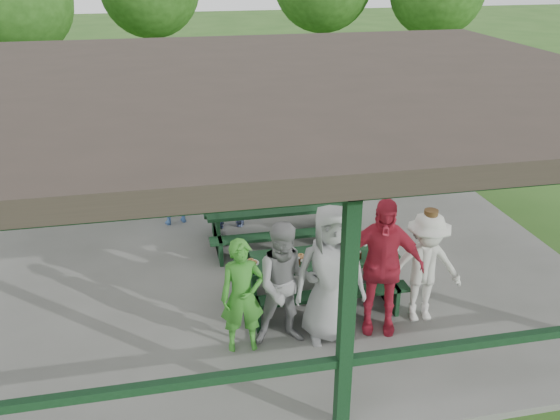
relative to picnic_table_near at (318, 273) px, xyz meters
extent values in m
plane|color=#2B551A|center=(-0.42, 1.20, -0.57)|extent=(90.00, 90.00, 0.00)
cube|color=slate|center=(-0.42, 1.20, -0.52)|extent=(10.00, 8.00, 0.10)
cube|color=black|center=(-0.42, -2.60, 1.03)|extent=(0.15, 0.15, 3.00)
cube|color=black|center=(-5.22, 5.00, 1.03)|extent=(0.15, 0.15, 3.00)
cube|color=black|center=(-0.42, 5.00, 1.03)|extent=(0.15, 0.15, 3.00)
cube|color=black|center=(4.38, 5.00, 1.03)|extent=(0.15, 0.15, 3.00)
cube|color=black|center=(-2.82, -2.60, 0.43)|extent=(4.65, 0.10, 0.10)
cube|color=black|center=(1.98, -2.60, 0.43)|extent=(4.65, 0.10, 0.10)
cube|color=black|center=(-2.82, 5.00, 0.43)|extent=(4.65, 0.10, 0.10)
cube|color=black|center=(1.98, 5.00, 0.43)|extent=(4.65, 0.10, 0.10)
cube|color=black|center=(-0.42, -2.60, 2.43)|extent=(9.80, 0.15, 0.20)
cube|color=black|center=(-0.42, 5.00, 2.43)|extent=(9.80, 0.15, 0.20)
cube|color=#302922|center=(-0.42, 1.20, 2.65)|extent=(10.60, 8.60, 0.24)
cube|color=black|center=(0.00, 0.00, 0.25)|extent=(2.41, 0.75, 0.06)
cube|color=black|center=(0.00, -0.56, -0.04)|extent=(2.41, 0.28, 0.05)
cube|color=black|center=(0.00, 0.55, -0.04)|extent=(2.41, 0.28, 0.05)
cube|color=black|center=(-1.03, 0.00, -0.09)|extent=(0.06, 0.70, 0.75)
cube|color=black|center=(1.03, 0.00, -0.09)|extent=(0.06, 0.70, 0.75)
cube|color=black|center=(-1.03, 0.00, -0.24)|extent=(0.06, 1.39, 0.45)
cube|color=black|center=(1.03, 0.00, -0.24)|extent=(0.06, 1.39, 0.45)
cube|color=black|center=(-0.19, 2.00, 0.25)|extent=(2.62, 0.75, 0.06)
cube|color=black|center=(-0.19, 1.44, -0.04)|extent=(2.62, 0.28, 0.05)
cube|color=black|center=(-0.19, 2.55, -0.04)|extent=(2.62, 0.28, 0.05)
cube|color=black|center=(-1.32, 2.00, -0.09)|extent=(0.06, 0.70, 0.75)
cube|color=black|center=(0.94, 2.00, -0.09)|extent=(0.06, 0.70, 0.75)
cube|color=black|center=(-1.32, 2.00, -0.24)|extent=(0.06, 1.39, 0.45)
cube|color=black|center=(0.94, 2.00, -0.24)|extent=(0.06, 1.39, 0.45)
cylinder|color=white|center=(-1.01, 0.00, 0.29)|extent=(0.22, 0.22, 0.01)
torus|color=#A06B38|center=(-1.05, -0.02, 0.31)|extent=(0.10, 0.10, 0.03)
torus|color=#A06B38|center=(-0.97, -0.02, 0.31)|extent=(0.10, 0.10, 0.03)
torus|color=#A06B38|center=(-1.01, 0.04, 0.31)|extent=(0.10, 0.10, 0.03)
cylinder|color=white|center=(-0.26, 0.00, 0.29)|extent=(0.22, 0.22, 0.01)
torus|color=#A06B38|center=(-0.30, -0.02, 0.31)|extent=(0.10, 0.10, 0.03)
torus|color=#A06B38|center=(-0.22, -0.02, 0.31)|extent=(0.10, 0.10, 0.03)
torus|color=#A06B38|center=(-0.26, 0.04, 0.31)|extent=(0.10, 0.10, 0.03)
cylinder|color=white|center=(0.48, 0.00, 0.29)|extent=(0.22, 0.22, 0.01)
torus|color=#A06B38|center=(0.44, -0.02, 0.31)|extent=(0.10, 0.10, 0.03)
torus|color=#A06B38|center=(0.52, -0.02, 0.31)|extent=(0.10, 0.10, 0.03)
torus|color=#A06B38|center=(0.48, 0.04, 0.31)|extent=(0.10, 0.10, 0.03)
cylinder|color=white|center=(1.16, 0.00, 0.29)|extent=(0.22, 0.22, 0.01)
torus|color=#A06B38|center=(1.12, -0.02, 0.31)|extent=(0.10, 0.10, 0.03)
torus|color=#A06B38|center=(1.20, -0.02, 0.31)|extent=(0.10, 0.10, 0.03)
torus|color=#A06B38|center=(1.16, 0.04, 0.31)|extent=(0.10, 0.10, 0.03)
cylinder|color=#381E0F|center=(-0.35, -0.18, 0.33)|extent=(0.06, 0.06, 0.10)
cylinder|color=#381E0F|center=(0.45, -0.18, 0.33)|extent=(0.06, 0.06, 0.10)
cylinder|color=#381E0F|center=(0.58, -0.18, 0.33)|extent=(0.06, 0.06, 0.10)
cylinder|color=#381E0F|center=(0.91, -0.18, 0.33)|extent=(0.06, 0.06, 0.10)
cone|color=white|center=(-0.58, 0.20, 0.33)|extent=(0.09, 0.09, 0.10)
cone|color=white|center=(0.09, 0.20, 0.33)|extent=(0.09, 0.09, 0.10)
cone|color=white|center=(0.42, 0.20, 0.33)|extent=(0.09, 0.09, 0.10)
cone|color=white|center=(0.80, 0.20, 0.33)|extent=(0.09, 0.09, 0.10)
imported|color=#398D2A|center=(-1.28, -0.94, 0.33)|extent=(0.60, 0.40, 1.61)
imported|color=gray|center=(-0.69, -0.92, 0.42)|extent=(0.91, 0.73, 1.78)
imported|color=#9A9A9D|center=(-0.09, -0.92, 0.51)|extent=(1.01, 0.71, 1.97)
imported|color=#B72338|center=(0.64, -0.87, 0.53)|extent=(1.26, 0.82, 2.00)
imported|color=silver|center=(1.34, -0.79, 0.37)|extent=(1.13, 0.72, 1.68)
cylinder|color=#52371C|center=(1.34, -0.79, 1.15)|extent=(0.35, 0.35, 0.02)
cylinder|color=#52371C|center=(1.34, -0.79, 1.21)|extent=(0.21, 0.21, 0.11)
imported|color=#95ABE7|center=(-0.99, 2.93, 0.34)|extent=(1.51, 0.48, 1.63)
imported|color=#446CB1|center=(-2.02, 3.25, 0.36)|extent=(0.69, 0.55, 1.66)
imported|color=#99999C|center=(1.01, 2.90, 0.24)|extent=(0.80, 0.70, 1.42)
imported|color=silver|center=(2.58, 10.03, 0.22)|extent=(5.81, 2.97, 1.57)
cube|color=navy|center=(-4.50, 9.08, 0.24)|extent=(3.02, 1.82, 0.12)
cube|color=navy|center=(-4.40, 8.38, 0.50)|extent=(2.82, 0.48, 0.41)
cube|color=navy|center=(-4.61, 9.79, 0.50)|extent=(2.82, 0.48, 0.41)
cube|color=navy|center=(-5.90, 8.87, 0.50)|extent=(0.27, 1.41, 0.41)
cube|color=navy|center=(-3.10, 9.29, 0.50)|extent=(0.27, 1.41, 0.41)
cylinder|color=black|center=(-5.29, 8.20, -0.18)|extent=(0.79, 0.29, 0.77)
cylinder|color=yellow|center=(-5.29, 8.20, -0.18)|extent=(0.31, 0.26, 0.28)
cylinder|color=black|center=(-5.52, 9.70, -0.18)|extent=(0.79, 0.29, 0.77)
cylinder|color=yellow|center=(-5.52, 9.70, -0.18)|extent=(0.31, 0.26, 0.28)
cylinder|color=black|center=(-3.49, 8.47, -0.18)|extent=(0.79, 0.29, 0.77)
cylinder|color=yellow|center=(-3.49, 8.47, -0.18)|extent=(0.31, 0.26, 0.28)
cylinder|color=black|center=(-3.71, 9.97, -0.18)|extent=(0.79, 0.29, 0.77)
cylinder|color=yellow|center=(-3.71, 9.97, -0.18)|extent=(0.31, 0.26, 0.28)
cube|color=navy|center=(-2.60, 9.37, 0.14)|extent=(1.01, 0.23, 0.08)
cone|color=#F2590C|center=(-5.95, 8.87, 0.60)|extent=(0.08, 0.40, 0.41)
cylinder|color=#331F14|center=(-6.16, 13.20, 0.72)|extent=(0.36, 0.36, 2.57)
sphere|color=#204713|center=(-6.16, 13.20, 2.93)|extent=(3.29, 3.29, 3.29)
cylinder|color=#331F14|center=(-2.13, 15.37, 0.82)|extent=(0.36, 0.36, 2.77)
cylinder|color=#331F14|center=(4.16, 15.08, 0.87)|extent=(0.36, 0.36, 2.87)
cylinder|color=#331F14|center=(8.12, 13.78, 0.79)|extent=(0.36, 0.36, 2.71)
cylinder|color=#331F14|center=(9.28, 15.86, 1.10)|extent=(0.36, 0.36, 3.33)
camera|label=1|loc=(-2.14, -7.50, 4.50)|focal=38.00mm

